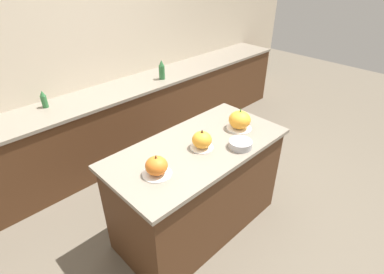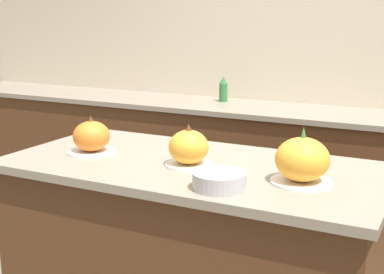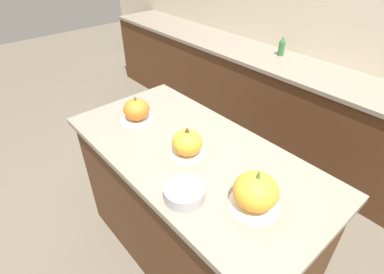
# 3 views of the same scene
# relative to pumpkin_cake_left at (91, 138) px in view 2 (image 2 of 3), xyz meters

# --- Properties ---
(wall_back) EXTENTS (8.00, 0.06, 2.50)m
(wall_back) POSITION_rel_pumpkin_cake_left_xyz_m (0.48, 1.93, 0.25)
(wall_back) COLOR beige
(wall_back) RESTS_ON ground_plane
(kitchen_island) EXTENTS (1.58, 0.78, 0.93)m
(kitchen_island) POSITION_rel_pumpkin_cake_left_xyz_m (0.48, 0.05, -0.53)
(kitchen_island) COLOR #4C2D19
(kitchen_island) RESTS_ON ground_plane
(back_counter) EXTENTS (6.00, 0.60, 0.91)m
(back_counter) POSITION_rel_pumpkin_cake_left_xyz_m (0.48, 1.60, -0.54)
(back_counter) COLOR #4C2D19
(back_counter) RESTS_ON ground_plane
(pumpkin_cake_left) EXTENTS (0.22, 0.22, 0.17)m
(pumpkin_cake_left) POSITION_rel_pumpkin_cake_left_xyz_m (0.00, 0.00, 0.00)
(pumpkin_cake_left) COLOR white
(pumpkin_cake_left) RESTS_ON kitchen_island
(pumpkin_cake_center) EXTENTS (0.19, 0.19, 0.17)m
(pumpkin_cake_center) POSITION_rel_pumpkin_cake_left_xyz_m (0.48, 0.01, 0.00)
(pumpkin_cake_center) COLOR white
(pumpkin_cake_center) RESTS_ON kitchen_island
(pumpkin_cake_right) EXTENTS (0.23, 0.23, 0.21)m
(pumpkin_cake_right) POSITION_rel_pumpkin_cake_left_xyz_m (0.95, -0.01, 0.01)
(pumpkin_cake_right) COLOR white
(pumpkin_cake_right) RESTS_ON kitchen_island
(bottle_short) EXTENTS (0.06, 0.06, 0.19)m
(bottle_short) POSITION_rel_pumpkin_cake_left_xyz_m (-0.12, 1.72, 0.00)
(bottle_short) COLOR #2D6B38
(bottle_short) RESTS_ON back_counter
(mixing_bowl) EXTENTS (0.19, 0.19, 0.06)m
(mixing_bowl) POSITION_rel_pumpkin_cake_left_xyz_m (0.71, -0.20, -0.04)
(mixing_bowl) COLOR #ADADB2
(mixing_bowl) RESTS_ON kitchen_island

